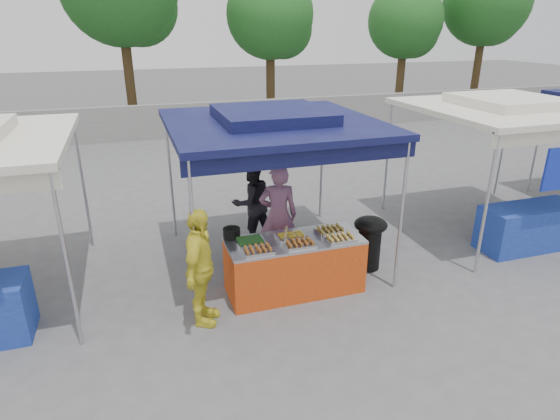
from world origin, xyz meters
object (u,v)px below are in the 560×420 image
object	(u,v)px
helper_man	(252,202)
customer_person	(200,268)
wok_burner	(370,238)
vendor_woman	(278,216)
vendor_table	(294,265)
cooking_pot	(232,233)

from	to	relation	value
helper_man	customer_person	xyz separation A→B (m)	(-1.28, -2.23, 0.03)
wok_burner	vendor_woman	xyz separation A→B (m)	(-1.37, 0.63, 0.33)
vendor_table	wok_burner	xyz separation A→B (m)	(1.41, 0.29, 0.11)
cooking_pot	wok_burner	distance (m)	2.30
vendor_table	cooking_pot	size ratio (longest dim) A/B	7.86
wok_burner	vendor_woman	distance (m)	1.54
vendor_table	wok_burner	distance (m)	1.44
wok_burner	customer_person	bearing A→B (deg)	174.32
customer_person	vendor_table	bearing A→B (deg)	-52.02
vendor_table	cooking_pot	xyz separation A→B (m)	(-0.86, 0.35, 0.50)
vendor_woman	customer_person	bearing A→B (deg)	55.44
cooking_pot	helper_man	xyz separation A→B (m)	(0.69, 1.48, -0.13)
helper_man	vendor_woman	bearing A→B (deg)	88.50
vendor_woman	helper_man	world-z (taller)	vendor_woman
customer_person	vendor_woman	bearing A→B (deg)	-25.80
vendor_woman	helper_man	bearing A→B (deg)	-62.92
cooking_pot	wok_burner	world-z (taller)	cooking_pot
cooking_pot	customer_person	world-z (taller)	customer_person
vendor_woman	cooking_pot	bearing A→B (deg)	46.34
vendor_table	vendor_woman	size ratio (longest dim) A/B	1.16
cooking_pot	helper_man	bearing A→B (deg)	65.01
wok_burner	vendor_woman	bearing A→B (deg)	136.19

